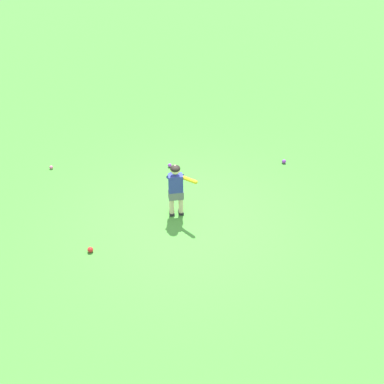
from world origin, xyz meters
The scene contains 6 objects.
ground_plane centered at (0.00, 0.00, 0.00)m, with size 40.00×40.00×0.00m, color #479338.
child_batter centered at (-0.22, -0.09, 0.65)m, with size 0.56×0.47×1.08m.
play_ball_far_right centered at (0.30, -1.72, 0.05)m, with size 0.10×0.10×0.10m, color red.
play_ball_center_lawn centered at (-1.80, 0.18, 0.04)m, with size 0.08×0.08×0.08m, color purple.
play_ball_near_batter centered at (-1.21, 2.61, 0.05)m, with size 0.09×0.09×0.09m, color purple.
play_ball_far_left centered at (-2.47, -2.27, 0.04)m, with size 0.08×0.08×0.08m, color pink.
Camera 1 is at (5.46, -1.53, 4.91)m, focal length 38.50 mm.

